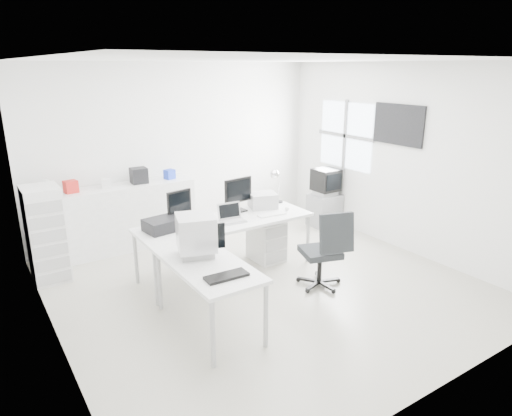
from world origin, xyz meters
TOP-DOWN VIEW (x-y plane):
  - floor at (0.00, 0.00)m, footprint 5.00×5.00m
  - ceiling at (0.00, 0.00)m, footprint 5.00×5.00m
  - back_wall at (0.00, 2.50)m, footprint 5.00×0.02m
  - left_wall at (-2.50, 0.00)m, footprint 0.02×5.00m
  - right_wall at (2.50, 0.00)m, footprint 0.02×5.00m
  - window at (2.48, 1.20)m, footprint 0.02×1.20m
  - wall_picture at (2.47, 0.10)m, footprint 0.04×0.90m
  - main_desk at (-0.21, 0.62)m, footprint 2.40×0.80m
  - side_desk at (-1.06, -0.48)m, footprint 0.70×1.40m
  - drawer_pedestal at (0.49, 0.67)m, footprint 0.40×0.50m
  - inkjet_printer at (-1.06, 0.72)m, footprint 0.48×0.40m
  - lcd_monitor_small at (-0.76, 0.87)m, footprint 0.39×0.27m
  - lcd_monitor_large at (0.14, 0.87)m, footprint 0.48×0.24m
  - laptop at (-0.16, 0.52)m, footprint 0.37×0.38m
  - white_keyboard at (0.44, 0.47)m, footprint 0.42×0.16m
  - white_mouse at (0.74, 0.52)m, footprint 0.06×0.06m
  - laser_printer at (0.54, 0.84)m, footprint 0.46×0.42m
  - desk_lamp at (0.89, 0.92)m, footprint 0.19×0.19m
  - crt_monitor at (-1.06, -0.23)m, footprint 0.53×0.53m
  - black_keyboard at (-1.06, -0.88)m, footprint 0.44×0.19m
  - office_chair at (0.59, -0.40)m, footprint 0.75×0.75m
  - tv_cabinet at (2.22, 1.35)m, footprint 0.52×0.42m
  - crt_tv at (2.22, 1.35)m, footprint 0.50×0.48m
  - sideboard at (-1.01, 2.24)m, footprint 2.02×0.50m
  - clutter_box_a at (-1.81, 2.24)m, footprint 0.20×0.18m
  - clutter_box_b at (-1.31, 2.24)m, footprint 0.16×0.14m
  - clutter_box_c at (-0.81, 2.24)m, footprint 0.25×0.23m
  - clutter_box_d at (-0.31, 2.24)m, footprint 0.18×0.17m
  - clutter_bottle at (-2.11, 2.28)m, footprint 0.07×0.07m
  - filing_cabinet at (-2.28, 1.72)m, footprint 0.45×0.53m

SIDE VIEW (x-z plane):
  - floor at x=0.00m, z-range -0.01..0.01m
  - tv_cabinet at x=2.22m, z-range 0.00..0.56m
  - drawer_pedestal at x=0.49m, z-range 0.00..0.60m
  - main_desk at x=-0.21m, z-range 0.00..0.75m
  - side_desk at x=-1.06m, z-range 0.00..0.75m
  - sideboard at x=-1.01m, z-range 0.00..1.01m
  - office_chair at x=0.59m, z-range 0.00..1.03m
  - filing_cabinet at x=-2.28m, z-range 0.00..1.27m
  - white_keyboard at x=0.44m, z-range 0.75..0.77m
  - black_keyboard at x=-1.06m, z-range 0.75..0.78m
  - white_mouse at x=0.74m, z-range 0.75..0.81m
  - crt_tv at x=2.22m, z-range 0.56..1.01m
  - inkjet_printer at x=-1.06m, z-range 0.75..0.91m
  - laser_printer at x=0.54m, z-range 0.75..0.97m
  - laptop at x=-0.16m, z-range 0.75..0.97m
  - lcd_monitor_small at x=-0.76m, z-range 0.75..1.20m
  - lcd_monitor_large at x=0.14m, z-range 0.75..1.22m
  - crt_monitor at x=-1.06m, z-range 0.75..1.23m
  - desk_lamp at x=0.89m, z-range 0.75..1.25m
  - clutter_box_b at x=-1.31m, z-range 1.01..1.14m
  - clutter_box_d at x=-0.31m, z-range 1.01..1.16m
  - clutter_box_a at x=-1.81m, z-range 1.01..1.18m
  - clutter_bottle at x=-2.11m, z-range 1.01..1.23m
  - clutter_box_c at x=-0.81m, z-range 1.01..1.25m
  - back_wall at x=0.00m, z-range 0.00..2.80m
  - left_wall at x=-2.50m, z-range 0.00..2.80m
  - right_wall at x=2.50m, z-range 0.00..2.80m
  - window at x=2.48m, z-range 1.05..2.15m
  - wall_picture at x=2.47m, z-range 1.60..2.20m
  - ceiling at x=0.00m, z-range 2.79..2.80m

